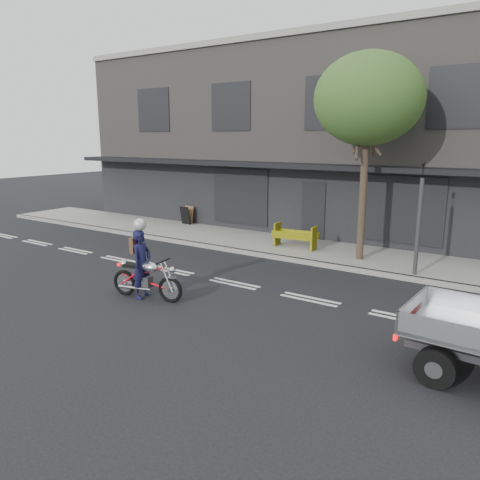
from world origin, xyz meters
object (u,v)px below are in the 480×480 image
sandwich_board (185,216)px  street_tree (368,100)px  construction_barrier (292,237)px  motorcycle (147,278)px  traffic_light_pole (419,225)px  rider (142,264)px

sandwich_board → street_tree: bearing=-5.7°
construction_barrier → motorcycle: bearing=-97.4°
construction_barrier → traffic_light_pole: bearing=-10.8°
traffic_light_pole → motorcycle: traffic_light_pole is taller
sandwich_board → rider: bearing=-51.8°
traffic_light_pole → motorcycle: (-5.40, -5.65, -1.09)m
traffic_light_pole → sandwich_board: (-10.97, 2.44, -1.08)m
street_tree → construction_barrier: size_ratio=4.21×
traffic_light_pole → sandwich_board: bearing=167.4°
traffic_light_pole → rider: (-5.55, -5.65, -0.75)m
street_tree → motorcycle: size_ratio=3.18×
rider → construction_barrier: bearing=-18.1°
traffic_light_pole → sandwich_board: traffic_light_pole is taller
traffic_light_pole → rider: size_ratio=1.94×
street_tree → sandwich_board: size_ratio=8.06×
motorcycle → street_tree: bearing=53.0°
street_tree → sandwich_board: bearing=169.9°
sandwich_board → motorcycle: bearing=-51.1°
traffic_light_pole → sandwich_board: 11.29m
street_tree → sandwich_board: (-8.97, 1.59, -4.71)m
motorcycle → rider: size_ratio=1.17×
street_tree → motorcycle: 8.72m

